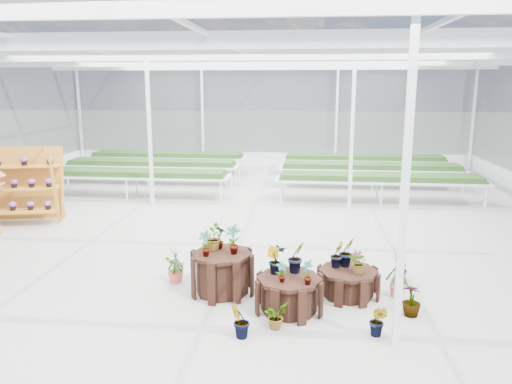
# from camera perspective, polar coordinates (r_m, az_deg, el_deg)

# --- Properties ---
(ground_plane) EXTENTS (24.00, 24.00, 0.00)m
(ground_plane) POSITION_cam_1_polar(r_m,az_deg,el_deg) (11.33, -3.13, -6.47)
(ground_plane) COLOR gray
(ground_plane) RESTS_ON ground
(greenhouse_shell) EXTENTS (18.00, 24.00, 4.50)m
(greenhouse_shell) POSITION_cam_1_polar(r_m,az_deg,el_deg) (10.83, -3.27, 4.89)
(greenhouse_shell) COLOR white
(greenhouse_shell) RESTS_ON ground
(steel_frame) EXTENTS (18.00, 24.00, 4.50)m
(steel_frame) POSITION_cam_1_polar(r_m,az_deg,el_deg) (10.83, -3.27, 4.89)
(steel_frame) COLOR silver
(steel_frame) RESTS_ON ground
(nursery_benches) EXTENTS (16.00, 7.00, 0.84)m
(nursery_benches) POSITION_cam_1_polar(r_m,az_deg,el_deg) (18.17, 0.34, 2.03)
(nursery_benches) COLOR silver
(nursery_benches) RESTS_ON ground
(plinth_tall) EXTENTS (1.26, 1.26, 0.75)m
(plinth_tall) POSITION_cam_1_polar(r_m,az_deg,el_deg) (8.91, -3.88, -9.22)
(plinth_tall) COLOR black
(plinth_tall) RESTS_ON ground
(plinth_mid) EXTENTS (1.43, 1.43, 0.57)m
(plinth_mid) POSITION_cam_1_polar(r_m,az_deg,el_deg) (8.28, 3.80, -11.58)
(plinth_mid) COLOR black
(plinth_mid) RESTS_ON ground
(plinth_low) EXTENTS (1.36, 1.36, 0.48)m
(plinth_low) POSITION_cam_1_polar(r_m,az_deg,el_deg) (8.97, 10.46, -10.17)
(plinth_low) COLOR black
(plinth_low) RESTS_ON ground
(shelf_rack) EXTENTS (2.04, 1.37, 1.99)m
(shelf_rack) POSITION_cam_1_polar(r_m,az_deg,el_deg) (14.56, -25.00, 0.63)
(shelf_rack) COLOR #AB6C22
(shelf_rack) RESTS_ON ground
(nursery_plants) EXTENTS (4.55, 2.86, 1.27)m
(nursery_plants) POSITION_cam_1_polar(r_m,az_deg,el_deg) (8.84, 3.71, -8.53)
(nursery_plants) COLOR #243F19
(nursery_plants) RESTS_ON ground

